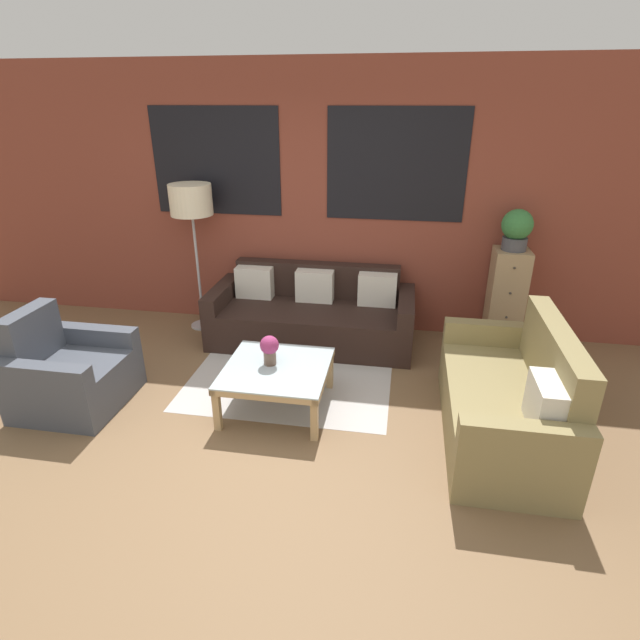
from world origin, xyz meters
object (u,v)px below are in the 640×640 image
settee_vintage (508,402)px  potted_plant (517,229)px  couch_dark (312,316)px  drawer_cabinet (505,299)px  coffee_table (277,373)px  floor_lamp (191,204)px  armchair_corner (70,374)px  flower_vase (270,348)px

settee_vintage → potted_plant: 1.92m
couch_dark → drawer_cabinet: drawer_cabinet is taller
coffee_table → potted_plant: size_ratio=2.11×
floor_lamp → coffee_table: bearing=-49.5°
armchair_corner → drawer_cabinet: (3.78, 1.79, 0.24)m
armchair_corner → drawer_cabinet: bearing=25.3°
floor_lamp → potted_plant: (3.30, 0.08, -0.15)m
coffee_table → drawer_cabinet: drawer_cabinet is taller
settee_vintage → drawer_cabinet: drawer_cabinet is taller
settee_vintage → potted_plant: bearing=82.7°
coffee_table → drawer_cabinet: (2.04, 1.56, 0.19)m
armchair_corner → potted_plant: 4.29m
floor_lamp → settee_vintage: bearing=-27.0°
coffee_table → couch_dark: bearing=87.8°
couch_dark → potted_plant: bearing=6.6°
settee_vintage → flower_vase: size_ratio=6.55×
floor_lamp → drawer_cabinet: 3.42m
drawer_cabinet → potted_plant: bearing=90.0°
floor_lamp → flower_vase: bearing=-50.2°
potted_plant → flower_vase: size_ratio=1.59×
coffee_table → potted_plant: (2.04, 1.56, 0.93)m
couch_dark → floor_lamp: bearing=173.6°
floor_lamp → armchair_corner: bearing=-105.7°
settee_vintage → drawer_cabinet: (0.21, 1.65, 0.21)m
settee_vintage → potted_plant: (0.21, 1.65, 0.95)m
coffee_table → flower_vase: size_ratio=3.36×
couch_dark → flower_vase: size_ratio=8.38×
couch_dark → flower_vase: 1.32m
settee_vintage → drawer_cabinet: bearing=82.7°
settee_vintage → floor_lamp: (-3.09, 1.57, 1.09)m
floor_lamp → flower_vase: (1.20, -1.44, -0.87)m
settee_vintage → potted_plant: size_ratio=4.11×
coffee_table → floor_lamp: size_ratio=0.53×
drawer_cabinet → coffee_table: bearing=-142.6°
settee_vintage → armchair_corner: size_ratio=1.96×
settee_vintage → armchair_corner: (-3.57, -0.13, -0.03)m
floor_lamp → drawer_cabinet: floor_lamp is taller
potted_plant → couch_dark: bearing=-173.4°
couch_dark → floor_lamp: size_ratio=1.32×
potted_plant → drawer_cabinet: bearing=-90.0°
flower_vase → armchair_corner: bearing=-171.0°
couch_dark → potted_plant: (1.99, 0.23, 0.97)m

